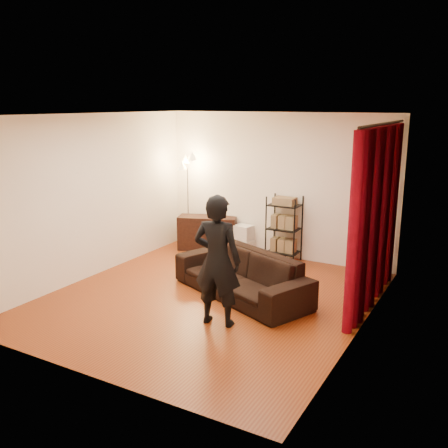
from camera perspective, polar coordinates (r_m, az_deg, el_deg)
The scene contains 14 objects.
floor at distance 7.57m, azimuth -1.79°, elevation -8.50°, with size 5.00×5.00×0.00m, color brown.
ceiling at distance 7.02m, azimuth -1.96°, elevation 12.38°, with size 5.00×5.00×0.00m, color white.
wall_back at distance 9.36m, azimuth 6.10°, elevation 4.34°, with size 5.00×5.00×0.00m, color white.
wall_front at distance 5.27m, azimuth -16.13°, elevation -3.51°, with size 5.00×5.00×0.00m, color white.
wall_left at distance 8.54m, azimuth -14.92°, elevation 3.05°, with size 5.00×5.00×0.00m, color white.
wall_right at distance 6.34m, azimuth 15.82°, elevation -0.62°, with size 5.00×5.00×0.00m, color white.
curtain_rod at distance 7.28m, azimuth 17.85°, elevation 10.85°, with size 0.04×0.04×2.65m, color black.
curtain at distance 7.45m, azimuth 16.97°, elevation 0.80°, with size 0.22×2.65×2.55m, color maroon, non-canonical shape.
sofa at distance 7.57m, azimuth 1.98°, elevation -5.78°, with size 2.31×0.90×0.67m, color black.
person at distance 6.46m, azimuth -0.78°, elevation -4.22°, with size 0.64×0.42×1.75m, color black.
media_cabinet at distance 9.95m, azimuth -1.89°, elevation -1.02°, with size 1.15×0.43×0.67m, color black.
storage_boxes at distance 9.67m, azimuth 2.22°, elevation -1.77°, with size 0.34×0.27×0.57m, color silver, non-canonical shape.
wire_shelf at distance 9.22m, azimuth 6.86°, elevation -0.55°, with size 0.55×0.39×1.22m, color black, non-canonical shape.
floor_lamp at distance 9.95m, azimuth -4.14°, elevation 2.51°, with size 0.34×0.34×1.87m, color silver, non-canonical shape.
Camera 1 is at (3.64, -5.99, 2.86)m, focal length 40.00 mm.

